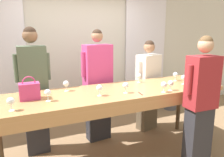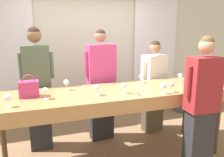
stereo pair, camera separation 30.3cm
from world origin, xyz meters
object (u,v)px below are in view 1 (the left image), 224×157
at_px(handbag, 29,91).
at_px(wine_glass_back_left, 11,101).
at_px(wine_glass_near_host, 126,86).
at_px(wine_glass_back_right, 184,78).
at_px(wine_glass_front_left, 171,83).
at_px(wine_glass_front_mid, 164,85).
at_px(guest_olive_jacket, 34,91).
at_px(guest_pink_top, 98,86).
at_px(wine_glass_center_mid, 99,88).
at_px(guest_cream_sweater, 148,85).
at_px(wine_glass_center_left, 48,93).
at_px(potted_plant, 170,98).
at_px(wine_glass_front_right, 175,75).
at_px(wine_glass_back_mid, 139,76).
at_px(wine_glass_center_right, 66,84).
at_px(host_pouring, 200,103).
at_px(tasting_bar, 115,97).
at_px(wine_glass_by_bottle, 198,79).
at_px(wine_bottle, 191,74).

xyz_separation_m(handbag, wine_glass_back_left, (-0.20, -0.33, -0.00)).
bearing_deg(wine_glass_near_host, wine_glass_back_right, 3.55).
xyz_separation_m(handbag, wine_glass_front_left, (1.78, -0.38, -0.00)).
height_order(wine_glass_front_mid, guest_olive_jacket, guest_olive_jacket).
height_order(wine_glass_near_host, guest_pink_top, guest_pink_top).
relative_size(guest_olive_jacket, guest_pink_top, 1.02).
relative_size(wine_glass_center_mid, guest_cream_sweater, 0.09).
height_order(wine_glass_near_host, guest_cream_sweater, guest_cream_sweater).
bearing_deg(guest_pink_top, guest_cream_sweater, -0.00).
relative_size(wine_glass_center_left, potted_plant, 0.26).
relative_size(wine_glass_front_mid, wine_glass_front_right, 1.00).
xyz_separation_m(wine_glass_back_mid, potted_plant, (1.52, 1.03, -0.85)).
bearing_deg(wine_glass_front_right, guest_pink_top, 155.42).
distance_m(wine_glass_center_left, wine_glass_center_right, 0.45).
bearing_deg(guest_olive_jacket, wine_glass_near_host, -37.70).
xyz_separation_m(handbag, wine_glass_center_left, (0.19, -0.16, -0.00)).
bearing_deg(host_pouring, guest_olive_jacket, 145.83).
bearing_deg(wine_glass_back_mid, guest_cream_sweater, 41.24).
distance_m(wine_glass_front_left, wine_glass_back_left, 1.98).
xyz_separation_m(tasting_bar, wine_glass_center_mid, (-0.28, -0.12, 0.19)).
bearing_deg(wine_glass_front_right, handbag, -178.44).
height_order(wine_glass_back_mid, potted_plant, wine_glass_back_mid).
bearing_deg(wine_glass_near_host, host_pouring, -29.26).
relative_size(guest_olive_jacket, guest_cream_sweater, 1.13).
relative_size(wine_glass_front_right, wine_glass_back_left, 1.00).
relative_size(wine_glass_front_left, wine_glass_back_mid, 1.00).
bearing_deg(wine_glass_back_mid, wine_glass_by_bottle, -35.71).
bearing_deg(wine_glass_back_mid, guest_pink_top, 145.46).
distance_m(wine_glass_by_bottle, guest_pink_top, 1.56).
height_order(wine_bottle, wine_glass_back_mid, wine_bottle).
height_order(wine_glass_center_left, wine_glass_by_bottle, same).
height_order(wine_bottle, guest_olive_jacket, guest_olive_jacket).
bearing_deg(wine_glass_front_left, guest_olive_jacket, 150.01).
height_order(guest_pink_top, host_pouring, guest_pink_top).
distance_m(wine_glass_back_left, wine_glass_back_right, 2.41).
bearing_deg(wine_glass_near_host, tasting_bar, 116.71).
distance_m(guest_olive_jacket, guest_pink_top, 0.99).
relative_size(wine_bottle, wine_glass_front_left, 2.29).
relative_size(wine_bottle, host_pouring, 0.19).
xyz_separation_m(wine_glass_front_mid, potted_plant, (1.52, 1.65, -0.85)).
bearing_deg(wine_glass_front_right, wine_glass_front_left, -136.04).
relative_size(wine_glass_back_mid, guest_cream_sweater, 0.09).
height_order(wine_glass_back_right, guest_cream_sweater, guest_cream_sweater).
distance_m(guest_cream_sweater, potted_plant, 1.39).
distance_m(handbag, wine_glass_front_left, 1.82).
distance_m(wine_glass_front_mid, wine_glass_center_right, 1.31).
distance_m(wine_bottle, wine_glass_near_host, 1.26).
relative_size(wine_glass_by_bottle, host_pouring, 0.08).
distance_m(wine_glass_front_mid, wine_glass_center_mid, 0.86).
relative_size(host_pouring, potted_plant, 3.13).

